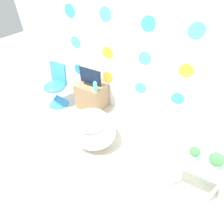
# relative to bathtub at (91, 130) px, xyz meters

# --- Properties ---
(ground_plane) EXTENTS (12.00, 12.00, 0.00)m
(ground_plane) POSITION_rel_bathtub_xyz_m (0.04, -0.83, -0.25)
(ground_plane) COLOR #BCB29E
(wall_back_dotted) EXTENTS (4.76, 0.05, 2.60)m
(wall_back_dotted) POSITION_rel_bathtub_xyz_m (0.04, 1.02, 1.05)
(wall_back_dotted) COLOR white
(wall_back_dotted) RESTS_ON ground_plane
(bathtub) EXTENTS (0.80, 0.67, 0.50)m
(bathtub) POSITION_rel_bathtub_xyz_m (0.00, 0.00, 0.00)
(bathtub) COLOR white
(bathtub) RESTS_ON ground_plane
(chair) EXTENTS (0.43, 0.43, 0.85)m
(chair) POSITION_rel_bathtub_xyz_m (-1.18, 0.49, 0.03)
(chair) COLOR #338CE0
(chair) RESTS_ON ground_plane
(tv_cabinet) EXTENTS (0.53, 0.43, 0.54)m
(tv_cabinet) POSITION_rel_bathtub_xyz_m (-0.51, 0.76, 0.02)
(tv_cabinet) COLOR #8E704C
(tv_cabinet) RESTS_ON ground_plane
(tv) EXTENTS (0.45, 0.12, 0.31)m
(tv) POSITION_rel_bathtub_xyz_m (-0.51, 0.76, 0.43)
(tv) COLOR black
(tv) RESTS_ON tv_cabinet
(vase) EXTENTS (0.07, 0.07, 0.20)m
(vase) POSITION_rel_bathtub_xyz_m (-0.30, 0.60, 0.38)
(vase) COLOR #51B2AD
(vase) RESTS_ON tv_cabinet
(side_table) EXTENTS (0.49, 0.37, 0.55)m
(side_table) POSITION_rel_bathtub_xyz_m (1.56, -0.01, 0.20)
(side_table) COLOR #99E0D8
(side_table) RESTS_ON ground_plane
(potted_plant_left) EXTENTS (0.11, 0.11, 0.20)m
(potted_plant_left) POSITION_rel_bathtub_xyz_m (1.45, -0.02, 0.41)
(potted_plant_left) COLOR beige
(potted_plant_left) RESTS_ON side_table
(potted_plant_right) EXTENTS (0.15, 0.15, 0.23)m
(potted_plant_right) POSITION_rel_bathtub_xyz_m (1.67, -0.02, 0.43)
(potted_plant_right) COLOR beige
(potted_plant_right) RESTS_ON side_table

